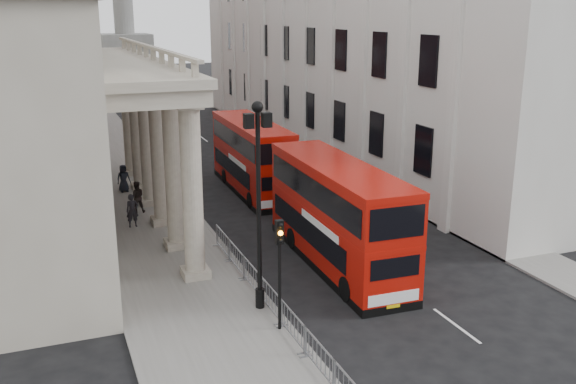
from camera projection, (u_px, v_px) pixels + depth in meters
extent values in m
plane|color=black|center=(313.00, 355.00, 22.53)|extent=(260.00, 260.00, 0.00)
cube|color=slate|center=(119.00, 170.00, 48.39)|extent=(6.00, 140.00, 0.12)
cube|color=slate|center=(319.00, 153.00, 54.12)|extent=(3.00, 140.00, 0.12)
cube|color=slate|center=(158.00, 167.00, 49.41)|extent=(0.20, 140.00, 0.14)
cube|color=maroon|center=(3.00, 18.00, 58.95)|extent=(9.00, 32.00, 22.00)
cube|color=gray|center=(13.00, 23.00, 87.93)|extent=(9.00, 30.00, 20.00)
cube|color=beige|center=(339.00, 0.00, 53.39)|extent=(8.00, 55.00, 25.00)
cube|color=#60605E|center=(127.00, 59.00, 106.07)|extent=(8.00, 8.00, 8.00)
cylinder|color=black|center=(260.00, 298.00, 25.77)|extent=(0.36, 0.36, 0.80)
cylinder|color=black|center=(259.00, 213.00, 24.79)|extent=(0.18, 0.18, 8.00)
sphere|color=black|center=(257.00, 107.00, 23.67)|extent=(0.44, 0.44, 0.44)
cube|color=black|center=(267.00, 120.00, 23.93)|extent=(0.35, 0.35, 0.55)
cube|color=black|center=(249.00, 121.00, 23.68)|extent=(0.35, 0.35, 0.55)
cylinder|color=black|center=(178.00, 195.00, 40.12)|extent=(0.36, 0.36, 0.80)
cylinder|color=black|center=(175.00, 139.00, 39.14)|extent=(0.18, 0.18, 8.00)
sphere|color=black|center=(172.00, 71.00, 38.03)|extent=(0.44, 0.44, 0.44)
cube|color=black|center=(178.00, 79.00, 38.28)|extent=(0.35, 0.35, 0.55)
cube|color=black|center=(166.00, 79.00, 38.04)|extent=(0.35, 0.35, 0.55)
cylinder|color=black|center=(139.00, 147.00, 54.48)|extent=(0.36, 0.36, 0.80)
cylinder|color=black|center=(136.00, 104.00, 53.50)|extent=(0.18, 0.18, 8.00)
sphere|color=black|center=(133.00, 54.00, 52.38)|extent=(0.44, 0.44, 0.44)
cube|color=black|center=(138.00, 60.00, 52.64)|extent=(0.35, 0.35, 0.55)
cube|color=black|center=(129.00, 61.00, 52.39)|extent=(0.35, 0.35, 0.55)
cylinder|color=black|center=(279.00, 287.00, 23.65)|extent=(0.12, 0.12, 3.40)
cube|color=black|center=(279.00, 232.00, 23.07)|extent=(0.28, 0.22, 0.90)
sphere|color=black|center=(281.00, 225.00, 22.87)|extent=(0.18, 0.18, 0.18)
sphere|color=orange|center=(281.00, 233.00, 22.95)|extent=(0.18, 0.18, 0.18)
sphere|color=black|center=(281.00, 241.00, 23.03)|extent=(0.18, 0.18, 0.18)
cube|color=gray|center=(319.00, 357.00, 21.06)|extent=(0.50, 2.30, 1.10)
cube|color=gray|center=(293.00, 326.00, 23.17)|extent=(0.50, 2.30, 1.10)
cube|color=gray|center=(271.00, 300.00, 25.28)|extent=(0.50, 2.30, 1.10)
cube|color=gray|center=(252.00, 277.00, 27.38)|extent=(0.50, 2.30, 1.10)
cube|color=gray|center=(236.00, 258.00, 29.49)|extent=(0.50, 2.30, 1.10)
cube|color=gray|center=(223.00, 242.00, 31.60)|extent=(0.50, 2.30, 1.10)
cube|color=#AF1008|center=(337.00, 235.00, 30.25)|extent=(3.00, 11.33, 2.15)
cube|color=#AF1008|center=(338.00, 190.00, 29.64)|extent=(3.00, 11.33, 1.88)
cube|color=#AF1008|center=(338.00, 167.00, 29.35)|extent=(3.05, 11.38, 0.27)
cube|color=black|center=(336.00, 260.00, 30.59)|extent=(3.02, 11.33, 0.38)
cube|color=black|center=(337.00, 230.00, 30.18)|extent=(3.01, 9.19, 1.07)
cube|color=black|center=(338.00, 187.00, 29.61)|extent=(3.05, 10.69, 1.18)
cube|color=white|center=(394.00, 298.00, 25.36)|extent=(2.25, 0.13, 0.48)
cube|color=yellow|center=(393.00, 306.00, 25.45)|extent=(0.59, 0.06, 0.14)
cylinder|color=black|center=(347.00, 289.00, 26.56)|extent=(0.37, 1.08, 1.07)
cylinder|color=black|center=(399.00, 281.00, 27.34)|extent=(0.37, 1.08, 1.07)
cylinder|color=black|center=(294.00, 238.00, 32.49)|extent=(0.37, 1.08, 1.07)
cylinder|color=black|center=(337.00, 233.00, 33.27)|extent=(0.37, 1.08, 1.07)
cube|color=#BA1108|center=(252.00, 171.00, 42.63)|extent=(2.84, 10.86, 2.06)
cube|color=#BA1108|center=(251.00, 139.00, 42.04)|extent=(2.84, 10.86, 1.80)
cube|color=#BA1108|center=(251.00, 124.00, 41.76)|extent=(2.88, 10.90, 0.26)
cube|color=black|center=(252.00, 188.00, 42.96)|extent=(2.86, 10.86, 0.36)
cube|color=black|center=(252.00, 167.00, 42.56)|extent=(2.85, 8.80, 1.03)
cube|color=black|center=(251.00, 138.00, 42.02)|extent=(2.88, 10.24, 1.13)
cube|color=white|center=(278.00, 203.00, 37.94)|extent=(2.16, 0.11, 0.46)
cube|color=yellow|center=(278.00, 209.00, 38.03)|extent=(0.57, 0.06, 0.13)
cylinder|color=black|center=(251.00, 200.00, 39.09)|extent=(0.35, 1.04, 1.03)
cylinder|color=black|center=(287.00, 197.00, 39.84)|extent=(0.35, 1.04, 1.03)
cylinder|color=black|center=(226.00, 176.00, 44.77)|extent=(0.35, 1.04, 1.03)
cylinder|color=black|center=(258.00, 173.00, 45.52)|extent=(0.35, 1.04, 1.03)
imported|color=black|center=(132.00, 211.00, 35.27)|extent=(0.70, 0.48, 1.85)
imported|color=black|center=(137.00, 197.00, 37.74)|extent=(0.96, 0.76, 1.91)
imported|color=black|center=(123.00, 178.00, 42.15)|extent=(0.97, 0.72, 1.82)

